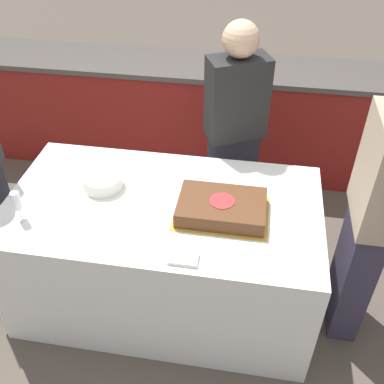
{
  "coord_description": "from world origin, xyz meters",
  "views": [
    {
      "loc": [
        0.46,
        -1.81,
        2.36
      ],
      "look_at": [
        0.16,
        0.0,
        0.88
      ],
      "focal_mm": 42.0,
      "sensor_mm": 36.0,
      "label": 1
    }
  ],
  "objects_px": {
    "cake": "(222,208)",
    "wine_glass": "(17,202)",
    "person_seated_right": "(371,218)",
    "person_cutting_cake": "(234,136)",
    "plate_stack": "(103,181)"
  },
  "relations": [
    {
      "from": "cake",
      "to": "wine_glass",
      "type": "bearing_deg",
      "value": -168.56
    },
    {
      "from": "wine_glass",
      "to": "person_seated_right",
      "type": "height_order",
      "value": "person_seated_right"
    },
    {
      "from": "cake",
      "to": "wine_glass",
      "type": "height_order",
      "value": "wine_glass"
    },
    {
      "from": "wine_glass",
      "to": "person_seated_right",
      "type": "relative_size",
      "value": 0.11
    },
    {
      "from": "cake",
      "to": "person_cutting_cake",
      "type": "bearing_deg",
      "value": 90.0
    },
    {
      "from": "plate_stack",
      "to": "wine_glass",
      "type": "bearing_deg",
      "value": -135.48
    },
    {
      "from": "cake",
      "to": "plate_stack",
      "type": "height_order",
      "value": "cake"
    },
    {
      "from": "wine_glass",
      "to": "person_seated_right",
      "type": "bearing_deg",
      "value": 7.75
    },
    {
      "from": "plate_stack",
      "to": "person_cutting_cake",
      "type": "xyz_separation_m",
      "value": [
        0.69,
        0.61,
        0.0
      ]
    },
    {
      "from": "wine_glass",
      "to": "person_seated_right",
      "type": "xyz_separation_m",
      "value": [
        1.78,
        0.24,
        -0.06
      ]
    },
    {
      "from": "wine_glass",
      "to": "person_seated_right",
      "type": "distance_m",
      "value": 1.8
    },
    {
      "from": "cake",
      "to": "person_seated_right",
      "type": "distance_m",
      "value": 0.76
    },
    {
      "from": "person_cutting_cake",
      "to": "wine_glass",
      "type": "bearing_deg",
      "value": 17.28
    },
    {
      "from": "wine_glass",
      "to": "person_cutting_cake",
      "type": "distance_m",
      "value": 1.39
    },
    {
      "from": "cake",
      "to": "wine_glass",
      "type": "xyz_separation_m",
      "value": [
        -1.03,
        -0.21,
        0.07
      ]
    }
  ]
}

